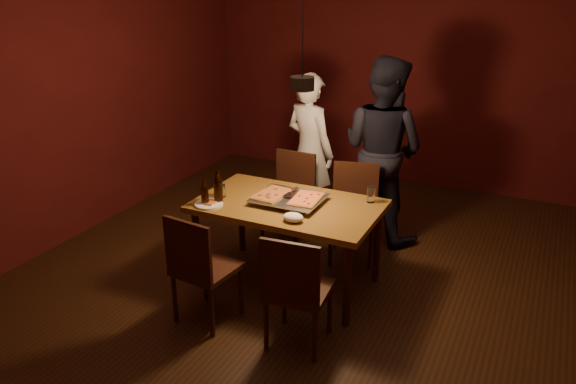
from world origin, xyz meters
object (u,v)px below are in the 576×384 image
at_px(beer_bottle_b, 218,187).
at_px(plate_slice, 209,204).
at_px(beer_bottle_a, 205,192).
at_px(chair_far_right, 354,203).
at_px(pendant_lamp, 302,82).
at_px(dining_table, 288,212).
at_px(diner_dark, 382,150).
at_px(chair_near_right, 295,283).
at_px(diner_white, 310,152).
at_px(pizza_tray, 289,200).
at_px(chair_near_left, 199,261).
at_px(chair_far_left, 291,189).

relative_size(beer_bottle_b, plate_slice, 1.20).
distance_m(beer_bottle_a, beer_bottle_b, 0.12).
relative_size(chair_far_right, pendant_lamp, 0.47).
xyz_separation_m(plate_slice, pendant_lamp, (0.70, 0.28, 1.00)).
xyz_separation_m(dining_table, diner_dark, (0.40, 1.29, 0.23)).
bearing_deg(beer_bottle_b, plate_slice, -116.17).
relative_size(chair_near_right, pendant_lamp, 0.44).
xyz_separation_m(beer_bottle_b, diner_white, (0.19, 1.44, -0.08)).
distance_m(chair_near_right, pizza_tray, 0.95).
relative_size(chair_near_left, chair_near_right, 1.00).
relative_size(beer_bottle_b, diner_dark, 0.15).
height_order(pizza_tray, diner_white, diner_white).
xyz_separation_m(chair_near_right, beer_bottle_a, (-1.03, 0.47, 0.33)).
height_order(chair_far_right, plate_slice, chair_far_right).
relative_size(chair_far_right, beer_bottle_a, 2.23).
relative_size(plate_slice, pendant_lamp, 0.21).
bearing_deg(beer_bottle_a, pendant_lamp, 22.15).
distance_m(beer_bottle_a, plate_slice, 0.11).
height_order(beer_bottle_a, beer_bottle_b, beer_bottle_b).
relative_size(chair_near_left, pendant_lamp, 0.44).
distance_m(dining_table, diner_dark, 1.37).
relative_size(chair_far_right, beer_bottle_b, 1.86).
relative_size(pizza_tray, diner_white, 0.34).
height_order(chair_far_left, chair_far_right, same).
height_order(chair_near_right, beer_bottle_b, beer_bottle_b).
distance_m(chair_near_right, diner_white, 2.17).
bearing_deg(beer_bottle_b, diner_dark, 58.62).
relative_size(chair_near_right, pizza_tray, 0.88).
xyz_separation_m(beer_bottle_a, diner_white, (0.25, 1.54, -0.06)).
relative_size(chair_far_left, beer_bottle_a, 2.11).
relative_size(beer_bottle_a, beer_bottle_b, 0.83).
bearing_deg(chair_far_right, pendant_lamp, 61.07).
distance_m(chair_far_left, diner_white, 0.50).
distance_m(chair_near_left, pendant_lamp, 1.53).
xyz_separation_m(chair_near_left, beer_bottle_b, (-0.18, 0.59, 0.35)).
xyz_separation_m(beer_bottle_b, diner_dark, (0.93, 1.52, 0.02)).
bearing_deg(plate_slice, chair_near_right, -25.67).
height_order(chair_near_right, plate_slice, chair_near_right).
xyz_separation_m(diner_dark, pendant_lamp, (-0.27, -1.32, 0.86)).
bearing_deg(dining_table, chair_far_left, 113.81).
bearing_deg(beer_bottle_a, chair_far_left, 77.80).
xyz_separation_m(pizza_tray, diner_dark, (0.40, 1.27, 0.13)).
distance_m(pizza_tray, beer_bottle_b, 0.59).
distance_m(chair_near_right, pendant_lamp, 1.47).
xyz_separation_m(dining_table, beer_bottle_a, (-0.59, -0.32, 0.19)).
xyz_separation_m(dining_table, chair_near_left, (-0.34, -0.82, -0.14)).
height_order(chair_near_right, diner_dark, diner_dark).
bearing_deg(chair_far_left, beer_bottle_b, 81.73).
distance_m(chair_far_right, diner_dark, 0.67).
relative_size(beer_bottle_b, diner_white, 0.17).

